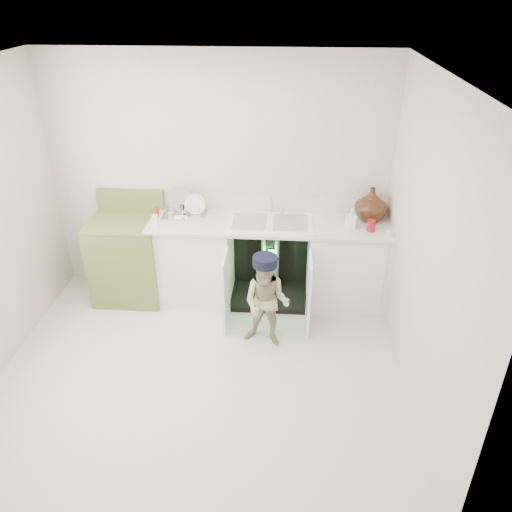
% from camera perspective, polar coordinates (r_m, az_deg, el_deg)
% --- Properties ---
extents(ground, '(3.50, 3.50, 0.00)m').
position_cam_1_polar(ground, '(4.55, -6.34, -12.88)').
color(ground, beige).
rests_on(ground, ground).
extents(room_shell, '(6.00, 5.50, 1.26)m').
position_cam_1_polar(room_shell, '(3.84, -7.34, 1.16)').
color(room_shell, beige).
rests_on(room_shell, ground).
extents(counter_run, '(2.44, 1.02, 1.24)m').
position_cam_1_polar(counter_run, '(5.20, 1.95, -0.34)').
color(counter_run, white).
rests_on(counter_run, ground).
extents(avocado_stove, '(0.71, 0.65, 1.11)m').
position_cam_1_polar(avocado_stove, '(5.45, -14.29, -0.12)').
color(avocado_stove, olive).
rests_on(avocado_stove, ground).
extents(repair_worker, '(0.51, 0.65, 0.92)m').
position_cam_1_polar(repair_worker, '(4.55, 1.22, -5.21)').
color(repair_worker, tan).
rests_on(repair_worker, ground).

